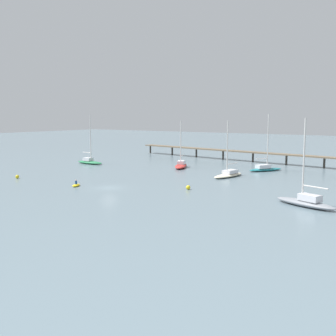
{
  "coord_description": "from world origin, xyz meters",
  "views": [
    {
      "loc": [
        47.3,
        -51.08,
        12.22
      ],
      "look_at": [
        0.0,
        17.5,
        1.5
      ],
      "focal_mm": 44.67,
      "sensor_mm": 36.0,
      "label": 1
    }
  ],
  "objects": [
    {
      "name": "ground_plane",
      "position": [
        0.0,
        0.0,
        0.0
      ],
      "size": [
        400.0,
        400.0,
        0.0
      ],
      "primitive_type": "plane",
      "color": "slate"
    },
    {
      "name": "mooring_buoy_far",
      "position": [
        -21.47,
        -2.34,
        0.35
      ],
      "size": [
        0.7,
        0.7,
        0.7
      ],
      "primitive_type": "sphere",
      "color": "yellow",
      "rests_on": "ground_plane"
    },
    {
      "name": "dinghy_yellow",
      "position": [
        -5.69,
        -1.99,
        0.22
      ],
      "size": [
        2.0,
        2.57,
        1.14
      ],
      "color": "yellow",
      "rests_on": "ground_plane"
    },
    {
      "name": "sailboat_green",
      "position": [
        -27.21,
        22.65,
        0.7
      ],
      "size": [
        7.95,
        2.43,
        12.16
      ],
      "color": "#287F4C",
      "rests_on": "ground_plane"
    },
    {
      "name": "sailboat_cream",
      "position": [
        10.89,
        22.75,
        0.61
      ],
      "size": [
        3.67,
        9.02,
        11.02
      ],
      "color": "beige",
      "rests_on": "ground_plane"
    },
    {
      "name": "mooring_buoy_mid",
      "position": [
        11.85,
        6.13,
        0.36
      ],
      "size": [
        0.73,
        0.73,
        0.73
      ],
      "primitive_type": "sphere",
      "color": "yellow",
      "rests_on": "ground_plane"
    },
    {
      "name": "sailboat_teal",
      "position": [
        13.63,
        34.86,
        0.69
      ],
      "size": [
        6.37,
        8.21,
        12.31
      ],
      "color": "#1E727A",
      "rests_on": "ground_plane"
    },
    {
      "name": "sailboat_red",
      "position": [
        -4.44,
        29.21,
        0.68
      ],
      "size": [
        5.78,
        8.72,
        10.74
      ],
      "color": "red",
      "rests_on": "ground_plane"
    },
    {
      "name": "pier",
      "position": [
        12.18,
        48.36,
        3.4
      ],
      "size": [
        66.75,
        11.6,
        6.99
      ],
      "color": "brown",
      "rests_on": "ground_plane"
    },
    {
      "name": "sailboat_gray",
      "position": [
        31.43,
        4.34,
        0.75
      ],
      "size": [
        9.29,
        5.14,
        11.74
      ],
      "color": "gray",
      "rests_on": "ground_plane"
    }
  ]
}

